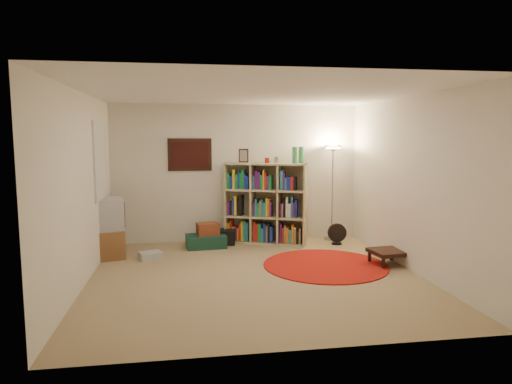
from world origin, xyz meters
TOP-DOWN VIEW (x-y plane):
  - room at (-0.05, 0.05)m, footprint 4.54×4.54m
  - bookshelf at (0.47, 1.95)m, footprint 1.50×0.93m
  - floor_lamp at (1.76, 2.03)m, footprint 0.42×0.42m
  - floor_fan at (1.72, 1.62)m, footprint 0.34×0.20m
  - tv_stand at (-2.16, 1.38)m, footprint 0.58×0.73m
  - dvd_box at (-1.50, 1.13)m, footprint 0.41×0.37m
  - suitcase at (-0.60, 1.77)m, footprint 0.71×0.49m
  - wicker_basket at (-0.57, 1.76)m, footprint 0.41×0.33m
  - duffel_bag at (-0.26, 1.97)m, footprint 0.42×0.36m
  - red_rug at (1.11, 0.35)m, footprint 1.85×1.85m
  - side_table at (2.06, 0.25)m, footprint 0.55×0.55m

SIDE VIEW (x-z plane):
  - red_rug at x=1.11m, z-range 0.00..0.02m
  - dvd_box at x=-1.50m, z-range 0.00..0.11m
  - suitcase at x=-0.60m, z-range 0.00..0.22m
  - duffel_bag at x=-0.26m, z-range 0.00..0.26m
  - side_table at x=2.06m, z-range 0.08..0.30m
  - floor_fan at x=1.72m, z-range 0.00..0.38m
  - wicker_basket at x=-0.57m, z-range 0.22..0.43m
  - tv_stand at x=-2.16m, z-range -0.02..0.92m
  - bookshelf at x=0.47m, z-range -0.17..1.58m
  - room at x=-0.05m, z-range -0.01..2.53m
  - floor_lamp at x=1.76m, z-range 0.58..2.35m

